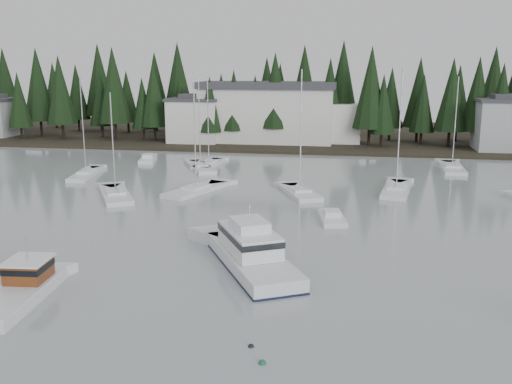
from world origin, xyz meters
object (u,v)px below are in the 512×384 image
sailboat_12 (200,168)px  house_west (195,119)px  sailboat_0 (196,191)px  sailboat_2 (116,196)px  sailboat_1 (300,194)px  runabout_1 (332,220)px  lobster_boat_brown (19,292)px  sailboat_8 (86,175)px  sailboat_10 (396,191)px  cabin_cruiser_center (251,256)px  sailboat_4 (452,169)px  runabout_3 (148,160)px  harbor_inn (278,113)px  sailboat_7 (209,165)px  house_east_a (508,124)px

sailboat_12 → house_west: bearing=-9.5°
sailboat_0 → sailboat_2: size_ratio=1.18×
sailboat_0 → sailboat_1: (12.02, 0.70, 0.01)m
house_west → runabout_1: size_ratio=1.72×
lobster_boat_brown → sailboat_8: size_ratio=0.65×
lobster_boat_brown → sailboat_10: sailboat_10 is taller
cabin_cruiser_center → sailboat_4: bearing=-53.8°
sailboat_4 → runabout_3: bearing=92.3°
sailboat_12 → runabout_1: size_ratio=2.44×
sailboat_0 → sailboat_4: bearing=-36.3°
runabout_1 → runabout_3: 42.10m
sailboat_12 → sailboat_8: bearing=93.1°
house_west → runabout_3: house_west is taller
house_west → lobster_boat_brown: house_west is taller
cabin_cruiser_center → sailboat_4: (20.94, 43.74, -0.73)m
harbor_inn → sailboat_8: 41.47m
sailboat_8 → sailboat_12: (13.58, 7.84, -0.00)m
sailboat_8 → sailboat_12: size_ratio=1.00×
sailboat_7 → sailboat_8: 17.53m
house_west → sailboat_1: 44.80m
lobster_boat_brown → runabout_3: (-10.70, 52.05, -0.35)m
sailboat_1 → sailboat_8: sailboat_1 is taller
cabin_cruiser_center → runabout_1: cabin_cruiser_center is taller
house_east_a → sailboat_12: size_ratio=0.78×
harbor_inn → sailboat_0: bearing=-95.4°
runabout_3 → sailboat_8: bearing=150.1°
harbor_inn → lobster_boat_brown: harbor_inn is taller
house_west → sailboat_7: sailboat_7 is taller
house_west → harbor_inn: harbor_inn is taller
cabin_cruiser_center → sailboat_12: 40.85m
cabin_cruiser_center → runabout_1: bearing=-49.9°
sailboat_2 → harbor_inn: bearing=-44.2°
house_west → sailboat_7: 23.53m
house_west → cabin_cruiser_center: bearing=-70.7°
sailboat_0 → cabin_cruiser_center: bearing=-134.2°
house_west → sailboat_1: (23.06, -38.14, -4.57)m
runabout_1 → sailboat_2: bearing=65.5°
harbor_inn → sailboat_12: 28.98m
sailboat_7 → runabout_1: bearing=-141.0°
house_east_a → sailboat_0: size_ratio=0.74×
sailboat_1 → sailboat_8: size_ratio=1.08×
house_west → sailboat_8: (-6.06, -31.90, -4.58)m
house_east_a → sailboat_2: 66.27m
cabin_cruiser_center → runabout_3: (-24.09, 43.55, -0.66)m
house_west → house_east_a: 54.01m
cabin_cruiser_center → sailboat_12: bearing=-7.7°
sailboat_8 → runabout_3: (3.77, 13.13, 0.05)m
lobster_boat_brown → sailboat_8: (-14.48, 38.92, -0.41)m
sailboat_4 → runabout_3: 45.03m
sailboat_1 → sailboat_10: (10.97, 3.52, -0.01)m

